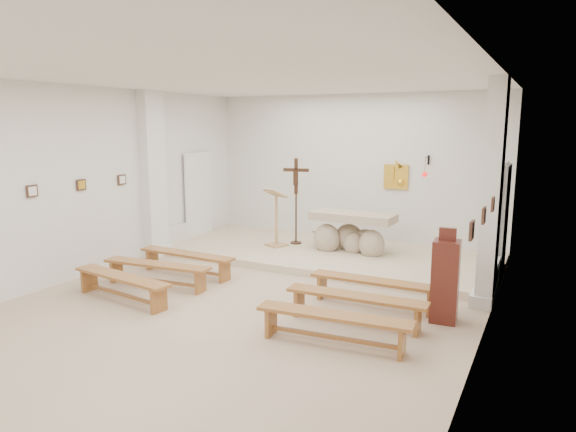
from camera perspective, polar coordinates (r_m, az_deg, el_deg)
The scene contains 29 objects.
ground at distance 8.09m, azimuth -5.73°, elevation -10.23°, with size 7.00×10.00×0.00m, color #C6AE8F.
wall_left at distance 10.00m, azimuth -22.95°, elevation 3.27°, with size 0.02×10.00×3.50m, color silver.
wall_right at distance 6.45m, azimuth 20.92°, elevation 0.03°, with size 0.02×10.00×3.50m, color silver.
wall_back at distance 12.11m, azimuth 7.16°, elevation 5.06°, with size 7.00×0.02×3.50m, color silver.
ceiling at distance 7.61m, azimuth -6.21°, elevation 15.23°, with size 7.00×10.00×0.02m, color silver.
sanctuary_platform at distance 11.02m, azimuth 4.26°, elevation -4.24°, with size 6.98×3.00×0.15m, color beige.
pilaster_left at distance 11.29m, azimuth -14.75°, elevation 4.43°, with size 0.26×0.55×3.50m, color white.
pilaster_right at distance 8.43m, azimuth 21.72°, elevation 2.21°, with size 0.26×0.55×3.50m, color white.
gold_wall_relief at distance 11.77m, azimuth 11.91°, elevation 4.28°, with size 0.55×0.04×0.55m, color gold.
sanctuary_lamp at distance 11.34m, azimuth 15.01°, elevation 4.75°, with size 0.11×0.36×0.44m.
station_frame_left_front at distance 9.50m, azimuth -26.56°, elevation 2.50°, with size 0.03×0.20×0.20m, color #40271C.
station_frame_left_mid at distance 10.11m, azimuth -22.00°, elevation 3.23°, with size 0.03×0.20×0.20m, color #40271C.
station_frame_left_rear at distance 10.79m, azimuth -17.98°, elevation 3.86°, with size 0.03×0.20×0.20m, color #40271C.
station_frame_right_front at distance 5.68m, azimuth 19.74°, elevation -1.51°, with size 0.03×0.20×0.20m, color #40271C.
station_frame_right_mid at distance 6.66m, azimuth 20.93°, elevation 0.06°, with size 0.03×0.20×0.20m, color #40271C.
station_frame_right_rear at distance 7.64m, azimuth 21.82°, elevation 1.22°, with size 0.03×0.20×0.20m, color #40271C.
radiator_left at distance 12.08m, azimuth -12.42°, elevation -2.23°, with size 0.10×0.85×0.52m, color silver.
radiator_right at distance 9.41m, azimuth 21.94°, elevation -6.26°, with size 0.10×0.85×0.52m, color silver.
altar at distance 10.93m, azimuth 7.05°, elevation -2.12°, with size 1.78×0.81×0.91m.
lectern at distance 11.27m, azimuth -1.36°, elevation -0.18°, with size 0.56×0.52×1.30m.
crucifix_stand at distance 11.43m, azimuth 0.90°, elevation 2.37°, with size 0.58×0.25×1.92m.
potted_plant at distance 11.35m, azimuth 3.78°, elevation -2.26°, with size 0.40×0.35×0.45m, color #285120.
donation_pedestal at distance 7.72m, azimuth 17.06°, elevation -6.88°, with size 0.40×0.40×1.38m.
bench_left_front at distance 9.88m, azimuth -11.20°, elevation -4.63°, with size 2.04×0.38×0.43m.
bench_right_front at distance 8.18m, azimuth 9.52°, elevation -7.69°, with size 2.03×0.35×0.43m.
bench_left_second at distance 9.27m, azimuth -14.39°, elevation -5.73°, with size 2.05×0.52×0.43m.
bench_right_second at distance 7.44m, azimuth 7.53°, elevation -9.47°, with size 2.04×0.40×0.43m.
bench_left_third at distance 8.70m, azimuth -18.01°, elevation -6.96°, with size 2.06×0.59×0.43m.
bench_right_third at distance 6.72m, azimuth 5.07°, elevation -11.62°, with size 2.05×0.50×0.43m.
Camera 1 is at (4.18, -6.33, 2.81)m, focal length 32.00 mm.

